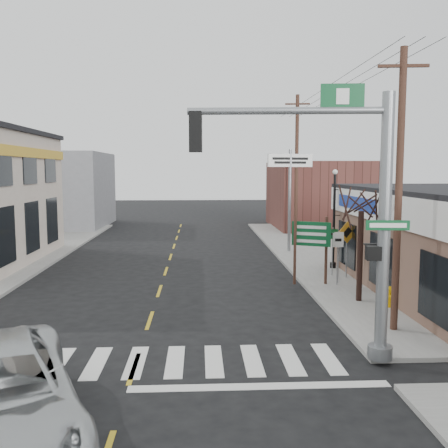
{
  "coord_description": "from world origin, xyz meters",
  "views": [
    {
      "loc": [
        1.64,
        -12.05,
        4.92
      ],
      "look_at": [
        2.62,
        7.44,
        2.8
      ],
      "focal_mm": 40.0,
      "sensor_mm": 36.0,
      "label": 1
    }
  ],
  "objects_px": {
    "bare_tree": "(362,195)",
    "guide_sign": "(311,241)",
    "traffic_signal_pole": "(353,199)",
    "dance_center_sign": "(290,174)",
    "utility_pole_near": "(399,188)",
    "utility_pole_far": "(297,164)",
    "lamp_post": "(335,211)",
    "fire_hydrant": "(390,296)"
  },
  "relations": [
    {
      "from": "fire_hydrant",
      "to": "bare_tree",
      "type": "height_order",
      "value": "bare_tree"
    },
    {
      "from": "lamp_post",
      "to": "bare_tree",
      "type": "distance_m",
      "value": 6.28
    },
    {
      "from": "guide_sign",
      "to": "bare_tree",
      "type": "xyz_separation_m",
      "value": [
        1.21,
        -2.69,
        2.06
      ]
    },
    {
      "from": "utility_pole_near",
      "to": "dance_center_sign",
      "type": "bearing_deg",
      "value": 98.54
    },
    {
      "from": "bare_tree",
      "to": "fire_hydrant",
      "type": "bearing_deg",
      "value": -49.99
    },
    {
      "from": "guide_sign",
      "to": "utility_pole_near",
      "type": "xyz_separation_m",
      "value": [
        1.2,
        -6.03,
        2.41
      ]
    },
    {
      "from": "traffic_signal_pole",
      "to": "bare_tree",
      "type": "xyz_separation_m",
      "value": [
        2.09,
        5.64,
        -0.18
      ]
    },
    {
      "from": "fire_hydrant",
      "to": "utility_pole_far",
      "type": "height_order",
      "value": "utility_pole_far"
    },
    {
      "from": "traffic_signal_pole",
      "to": "guide_sign",
      "type": "distance_m",
      "value": 8.67
    },
    {
      "from": "lamp_post",
      "to": "utility_pole_far",
      "type": "bearing_deg",
      "value": 108.43
    },
    {
      "from": "bare_tree",
      "to": "utility_pole_far",
      "type": "height_order",
      "value": "utility_pole_far"
    },
    {
      "from": "bare_tree",
      "to": "guide_sign",
      "type": "bearing_deg",
      "value": 114.16
    },
    {
      "from": "utility_pole_far",
      "to": "lamp_post",
      "type": "bearing_deg",
      "value": -85.03
    },
    {
      "from": "utility_pole_far",
      "to": "utility_pole_near",
      "type": "bearing_deg",
      "value": -86.13
    },
    {
      "from": "guide_sign",
      "to": "dance_center_sign",
      "type": "relative_size",
      "value": 0.48
    },
    {
      "from": "dance_center_sign",
      "to": "utility_pole_far",
      "type": "distance_m",
      "value": 7.21
    },
    {
      "from": "dance_center_sign",
      "to": "utility_pole_near",
      "type": "bearing_deg",
      "value": -103.41
    },
    {
      "from": "traffic_signal_pole",
      "to": "dance_center_sign",
      "type": "relative_size",
      "value": 1.15
    },
    {
      "from": "lamp_post",
      "to": "bare_tree",
      "type": "bearing_deg",
      "value": -76.46
    },
    {
      "from": "traffic_signal_pole",
      "to": "lamp_post",
      "type": "distance_m",
      "value": 12.17
    },
    {
      "from": "fire_hydrant",
      "to": "utility_pole_near",
      "type": "xyz_separation_m",
      "value": [
        -0.8,
        -2.4,
        3.85
      ]
    },
    {
      "from": "lamp_post",
      "to": "utility_pole_far",
      "type": "height_order",
      "value": "utility_pole_far"
    },
    {
      "from": "lamp_post",
      "to": "utility_pole_far",
      "type": "xyz_separation_m",
      "value": [
        0.44,
        12.15,
        2.4
      ]
    },
    {
      "from": "fire_hydrant",
      "to": "dance_center_sign",
      "type": "bearing_deg",
      "value": 96.23
    },
    {
      "from": "traffic_signal_pole",
      "to": "guide_sign",
      "type": "relative_size",
      "value": 2.41
    },
    {
      "from": "utility_pole_near",
      "to": "traffic_signal_pole",
      "type": "bearing_deg",
      "value": -125.78
    },
    {
      "from": "fire_hydrant",
      "to": "utility_pole_far",
      "type": "relative_size",
      "value": 0.07
    },
    {
      "from": "guide_sign",
      "to": "utility_pole_near",
      "type": "distance_m",
      "value": 6.61
    },
    {
      "from": "utility_pole_far",
      "to": "fire_hydrant",
      "type": "bearing_deg",
      "value": -84.16
    },
    {
      "from": "bare_tree",
      "to": "utility_pole_near",
      "type": "bearing_deg",
      "value": -90.15
    },
    {
      "from": "traffic_signal_pole",
      "to": "dance_center_sign",
      "type": "distance_m",
      "value": 17.03
    },
    {
      "from": "guide_sign",
      "to": "utility_pole_far",
      "type": "relative_size",
      "value": 0.28
    },
    {
      "from": "fire_hydrant",
      "to": "dance_center_sign",
      "type": "height_order",
      "value": "dance_center_sign"
    },
    {
      "from": "guide_sign",
      "to": "fire_hydrant",
      "type": "height_order",
      "value": "guide_sign"
    },
    {
      "from": "bare_tree",
      "to": "utility_pole_far",
      "type": "distance_m",
      "value": 18.37
    },
    {
      "from": "dance_center_sign",
      "to": "bare_tree",
      "type": "xyz_separation_m",
      "value": [
        0.55,
        -11.32,
        -0.67
      ]
    },
    {
      "from": "lamp_post",
      "to": "utility_pole_near",
      "type": "distance_m",
      "value": 9.61
    },
    {
      "from": "fire_hydrant",
      "to": "lamp_post",
      "type": "xyz_separation_m",
      "value": [
        -0.04,
        7.07,
        2.4
      ]
    },
    {
      "from": "guide_sign",
      "to": "lamp_post",
      "type": "height_order",
      "value": "lamp_post"
    },
    {
      "from": "fire_hydrant",
      "to": "utility_pole_near",
      "type": "bearing_deg",
      "value": -108.32
    },
    {
      "from": "lamp_post",
      "to": "utility_pole_far",
      "type": "relative_size",
      "value": 0.47
    },
    {
      "from": "utility_pole_near",
      "to": "utility_pole_far",
      "type": "relative_size",
      "value": 0.82
    }
  ]
}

